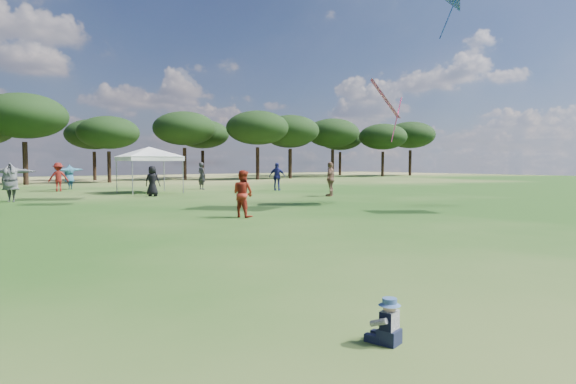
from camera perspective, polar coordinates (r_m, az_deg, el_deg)
name	(u,v)px	position (r m, az deg, el deg)	size (l,w,h in m)	color
tree_line	(6,121)	(48.77, -30.42, 7.23)	(108.78, 17.63, 7.77)	black
tent_right	(149,149)	(30.45, -16.16, 4.93)	(6.52, 6.52, 3.09)	gray
toddler	(388,323)	(5.11, 11.72, -14.98)	(0.34, 0.37, 0.47)	#151A30
festival_crowd	(38,182)	(26.51, -27.53, 1.03)	(28.08, 22.84, 1.88)	#2E2E33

